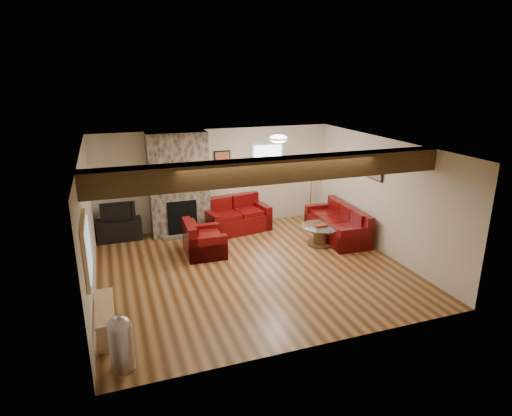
{
  "coord_description": "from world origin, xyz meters",
  "views": [
    {
      "loc": [
        -2.57,
        -7.48,
        3.8
      ],
      "look_at": [
        0.22,
        0.4,
        1.15
      ],
      "focal_mm": 30.0,
      "sensor_mm": 36.0,
      "label": 1
    }
  ],
  "objects_px": {
    "loveseat": "(236,215)",
    "armchair_red": "(204,238)",
    "tv_cabinet": "(120,230)",
    "floor_lamp": "(312,172)",
    "coffee_table": "(321,235)",
    "sofa_three": "(337,222)",
    "television": "(118,211)"
  },
  "relations": [
    {
      "from": "coffee_table",
      "to": "sofa_three",
      "type": "bearing_deg",
      "value": 25.7
    },
    {
      "from": "coffee_table",
      "to": "television",
      "type": "relative_size",
      "value": 1.17
    },
    {
      "from": "tv_cabinet",
      "to": "television",
      "type": "xyz_separation_m",
      "value": [
        0.0,
        0.0,
        0.48
      ]
    },
    {
      "from": "sofa_three",
      "to": "tv_cabinet",
      "type": "height_order",
      "value": "sofa_three"
    },
    {
      "from": "television",
      "to": "floor_lamp",
      "type": "relative_size",
      "value": 0.52
    },
    {
      "from": "loveseat",
      "to": "floor_lamp",
      "type": "bearing_deg",
      "value": -2.94
    },
    {
      "from": "loveseat",
      "to": "television",
      "type": "relative_size",
      "value": 2.01
    },
    {
      "from": "sofa_three",
      "to": "tv_cabinet",
      "type": "xyz_separation_m",
      "value": [
        -4.93,
        1.55,
        -0.13
      ]
    },
    {
      "from": "sofa_three",
      "to": "floor_lamp",
      "type": "distance_m",
      "value": 1.77
    },
    {
      "from": "tv_cabinet",
      "to": "television",
      "type": "distance_m",
      "value": 0.48
    },
    {
      "from": "armchair_red",
      "to": "coffee_table",
      "type": "xyz_separation_m",
      "value": [
        2.65,
        -0.34,
        -0.15
      ]
    },
    {
      "from": "coffee_table",
      "to": "tv_cabinet",
      "type": "xyz_separation_m",
      "value": [
        -4.36,
        1.82,
        0.03
      ]
    },
    {
      "from": "sofa_three",
      "to": "television",
      "type": "bearing_deg",
      "value": -104.94
    },
    {
      "from": "tv_cabinet",
      "to": "television",
      "type": "height_order",
      "value": "television"
    },
    {
      "from": "sofa_three",
      "to": "floor_lamp",
      "type": "relative_size",
      "value": 1.31
    },
    {
      "from": "armchair_red",
      "to": "coffee_table",
      "type": "height_order",
      "value": "armchair_red"
    },
    {
      "from": "armchair_red",
      "to": "television",
      "type": "bearing_deg",
      "value": 50.58
    },
    {
      "from": "armchair_red",
      "to": "tv_cabinet",
      "type": "xyz_separation_m",
      "value": [
        -1.71,
        1.49,
        -0.12
      ]
    },
    {
      "from": "tv_cabinet",
      "to": "floor_lamp",
      "type": "relative_size",
      "value": 0.67
    },
    {
      "from": "tv_cabinet",
      "to": "floor_lamp",
      "type": "height_order",
      "value": "floor_lamp"
    },
    {
      "from": "tv_cabinet",
      "to": "armchair_red",
      "type": "bearing_deg",
      "value": -41.04
    },
    {
      "from": "sofa_three",
      "to": "television",
      "type": "xyz_separation_m",
      "value": [
        -4.93,
        1.55,
        0.35
      ]
    },
    {
      "from": "armchair_red",
      "to": "floor_lamp",
      "type": "xyz_separation_m",
      "value": [
        3.28,
        1.45,
        0.92
      ]
    },
    {
      "from": "armchair_red",
      "to": "floor_lamp",
      "type": "bearing_deg",
      "value": -64.48
    },
    {
      "from": "loveseat",
      "to": "armchair_red",
      "type": "relative_size",
      "value": 1.68
    },
    {
      "from": "sofa_three",
      "to": "armchair_red",
      "type": "bearing_deg",
      "value": -88.6
    },
    {
      "from": "sofa_three",
      "to": "tv_cabinet",
      "type": "distance_m",
      "value": 5.17
    },
    {
      "from": "tv_cabinet",
      "to": "floor_lamp",
      "type": "distance_m",
      "value": 5.09
    },
    {
      "from": "coffee_table",
      "to": "floor_lamp",
      "type": "xyz_separation_m",
      "value": [
        0.62,
        1.79,
        1.07
      ]
    },
    {
      "from": "floor_lamp",
      "to": "armchair_red",
      "type": "bearing_deg",
      "value": -156.1
    },
    {
      "from": "loveseat",
      "to": "armchair_red",
      "type": "bearing_deg",
      "value": -142.34
    },
    {
      "from": "coffee_table",
      "to": "television",
      "type": "xyz_separation_m",
      "value": [
        -4.36,
        1.82,
        0.51
      ]
    }
  ]
}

